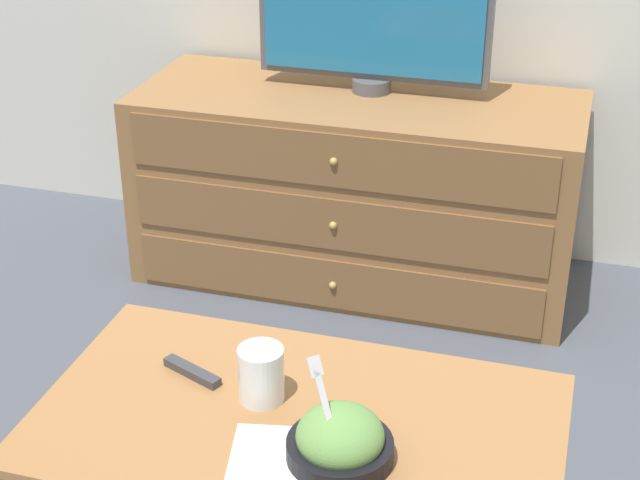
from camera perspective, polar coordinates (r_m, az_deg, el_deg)
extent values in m
plane|color=#474C56|center=(3.63, 2.76, 0.47)|extent=(12.00, 12.00, 0.00)
cube|color=olive|center=(3.22, 2.14, 3.03)|extent=(1.41, 0.55, 0.63)
cube|color=brown|center=(3.07, 0.77, -2.60)|extent=(1.30, 0.01, 0.17)
sphere|color=tan|center=(3.07, 0.74, -2.65)|extent=(0.02, 0.02, 0.02)
cube|color=brown|center=(2.97, 0.80, 0.90)|extent=(1.30, 0.01, 0.17)
sphere|color=tan|center=(2.97, 0.77, 0.85)|extent=(0.02, 0.02, 0.02)
cube|color=brown|center=(2.88, 0.83, 4.63)|extent=(1.30, 0.01, 0.17)
sphere|color=tan|center=(2.88, 0.79, 4.59)|extent=(0.02, 0.02, 0.02)
cylinder|color=#515156|center=(3.14, 3.02, 9.00)|extent=(0.12, 0.12, 0.04)
cube|color=#515156|center=(3.09, 3.16, 13.16)|extent=(0.73, 0.04, 0.42)
cube|color=#1E6B9E|center=(3.07, 3.07, 13.07)|extent=(0.69, 0.01, 0.38)
cube|color=#9E6B3D|center=(1.89, -1.34, -10.54)|extent=(1.00, 0.58, 0.02)
cylinder|color=brown|center=(2.37, -10.23, -9.47)|extent=(0.04, 0.04, 0.46)
cylinder|color=brown|center=(2.19, 12.79, -13.48)|extent=(0.04, 0.04, 0.46)
cylinder|color=black|center=(1.78, 1.16, -12.12)|extent=(0.19, 0.19, 0.04)
ellipsoid|color=#66994C|center=(1.76, 1.17, -11.32)|extent=(0.16, 0.16, 0.10)
cube|color=silver|center=(1.72, 0.48, -10.20)|extent=(0.08, 0.08, 0.15)
cube|color=silver|center=(1.71, -0.28, -7.36)|extent=(0.03, 0.03, 0.03)
cylinder|color=beige|center=(1.92, -3.42, -8.32)|extent=(0.08, 0.08, 0.07)
cylinder|color=white|center=(1.91, -3.44, -7.80)|extent=(0.09, 0.09, 0.11)
cube|color=white|center=(1.79, -2.28, -12.62)|extent=(0.22, 0.22, 0.00)
cube|color=#38383D|center=(2.01, -7.45, -7.61)|extent=(0.14, 0.08, 0.02)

